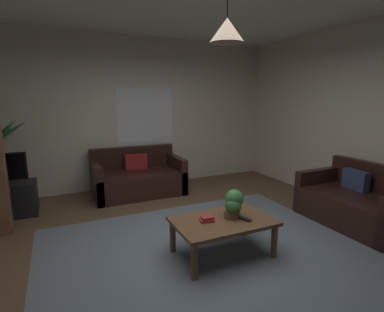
# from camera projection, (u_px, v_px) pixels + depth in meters

# --- Properties ---
(floor) EXTENTS (5.57, 5.64, 0.02)m
(floor) POSITION_uv_depth(u_px,v_px,m) (203.00, 249.00, 3.46)
(floor) COLOR brown
(floor) RESTS_ON ground
(rug) EXTENTS (3.62, 3.10, 0.01)m
(rug) POSITION_uv_depth(u_px,v_px,m) (211.00, 256.00, 3.28)
(rug) COLOR slate
(rug) RESTS_ON ground
(wall_back) EXTENTS (5.69, 0.06, 2.86)m
(wall_back) POSITION_uv_depth(u_px,v_px,m) (137.00, 113.00, 5.71)
(wall_back) COLOR beige
(wall_back) RESTS_ON ground
(wall_right) EXTENTS (0.06, 5.64, 2.86)m
(wall_right) POSITION_uv_depth(u_px,v_px,m) (375.00, 119.00, 4.34)
(wall_right) COLOR beige
(wall_right) RESTS_ON ground
(window_pane) EXTENTS (1.12, 0.01, 1.08)m
(window_pane) POSITION_uv_depth(u_px,v_px,m) (145.00, 116.00, 5.76)
(window_pane) COLOR white
(couch_under_window) EXTENTS (1.58, 0.90, 0.82)m
(couch_under_window) POSITION_uv_depth(u_px,v_px,m) (138.00, 179.00, 5.39)
(couch_under_window) COLOR black
(couch_under_window) RESTS_ON ground
(couch_right_side) EXTENTS (0.90, 1.41, 0.82)m
(couch_right_side) POSITION_uv_depth(u_px,v_px,m) (357.00, 204.00, 4.11)
(couch_right_side) COLOR black
(couch_right_side) RESTS_ON ground
(coffee_table) EXTENTS (1.09, 0.70, 0.42)m
(coffee_table) POSITION_uv_depth(u_px,v_px,m) (223.00, 225.00, 3.26)
(coffee_table) COLOR brown
(coffee_table) RESTS_ON ground
(book_on_table_0) EXTENTS (0.17, 0.14, 0.03)m
(book_on_table_0) POSITION_uv_depth(u_px,v_px,m) (207.00, 220.00, 3.20)
(book_on_table_0) COLOR #B22D2D
(book_on_table_0) RESTS_ON coffee_table
(book_on_table_1) EXTENTS (0.14, 0.10, 0.03)m
(book_on_table_1) POSITION_uv_depth(u_px,v_px,m) (207.00, 218.00, 3.19)
(book_on_table_1) COLOR #B22D2D
(book_on_table_1) RESTS_ON coffee_table
(remote_on_table_0) EXTENTS (0.10, 0.17, 0.02)m
(remote_on_table_0) POSITION_uv_depth(u_px,v_px,m) (244.00, 219.00, 3.24)
(remote_on_table_0) COLOR black
(remote_on_table_0) RESTS_ON coffee_table
(potted_plant_on_table) EXTENTS (0.22, 0.23, 0.32)m
(potted_plant_on_table) POSITION_uv_depth(u_px,v_px,m) (233.00, 203.00, 3.28)
(potted_plant_on_table) COLOR brown
(potted_plant_on_table) RESTS_ON coffee_table
(tv_stand) EXTENTS (0.90, 0.44, 0.50)m
(tv_stand) POSITION_uv_depth(u_px,v_px,m) (3.00, 201.00, 4.33)
(tv_stand) COLOR black
(tv_stand) RESTS_ON ground
(potted_palm_corner) EXTENTS (0.89, 0.76, 1.44)m
(potted_palm_corner) POSITION_uv_depth(u_px,v_px,m) (1.00, 165.00, 4.66)
(potted_palm_corner) COLOR #B77051
(potted_palm_corner) RESTS_ON ground
(pendant_lamp) EXTENTS (0.35, 0.35, 0.60)m
(pendant_lamp) POSITION_uv_depth(u_px,v_px,m) (227.00, 30.00, 2.87)
(pendant_lamp) COLOR black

